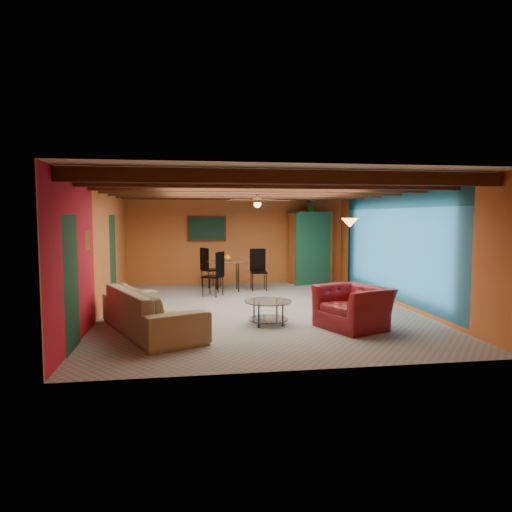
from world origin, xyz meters
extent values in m
cube|color=gray|center=(0.00, 0.00, 0.00)|extent=(6.50, 8.00, 0.01)
cube|color=silver|center=(0.00, 0.00, 2.70)|extent=(6.50, 8.00, 0.01)
cube|color=#C0622C|center=(0.00, 4.00, 1.35)|extent=(6.50, 0.02, 2.70)
cube|color=#A51220|center=(-3.25, 0.00, 1.35)|extent=(0.02, 8.00, 2.70)
cube|color=#2C6F7F|center=(3.25, 0.00, 1.35)|extent=(0.02, 8.00, 2.70)
imported|color=#8D7D5B|center=(-2.13, -1.63, 0.39)|extent=(2.00, 2.84, 0.77)
imported|color=maroon|center=(1.46, -1.91, 0.38)|extent=(1.40, 1.48, 0.76)
cube|color=brown|center=(2.20, 3.70, 1.05)|extent=(1.32, 0.96, 2.09)
cube|color=black|center=(-0.90, 3.96, 1.65)|extent=(1.05, 0.03, 0.65)
imported|color=#26661E|center=(2.20, 3.70, 2.35)|extent=(0.51, 0.46, 0.51)
imported|color=orange|center=(-0.42, 2.57, 1.24)|extent=(0.20, 0.20, 0.19)
camera|label=1|loc=(-1.52, -9.77, 2.03)|focal=32.39mm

